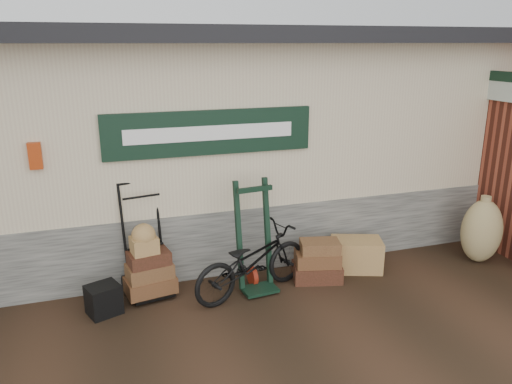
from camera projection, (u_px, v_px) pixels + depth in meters
ground at (258, 309)px, 5.87m from camera, size 80.00×80.00×0.00m
station_building at (204, 134)px, 7.89m from camera, size 14.40×4.10×3.20m
porter_trolley at (144, 239)px, 6.08m from camera, size 0.79×0.65×1.43m
green_barrow at (255, 237)px, 6.17m from camera, size 0.55×0.48×1.40m
suitcase_stack at (317, 260)px, 6.52m from camera, size 0.70×0.54×0.55m
wicker_hamper at (356, 254)px, 6.84m from camera, size 0.77×0.63×0.43m
black_trunk at (104, 300)px, 5.73m from camera, size 0.44×0.41×0.35m
bicycle at (252, 258)px, 6.11m from camera, size 1.08×1.75×0.96m
burlap_sack_left at (482, 231)px, 7.02m from camera, size 0.66×0.58×0.92m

